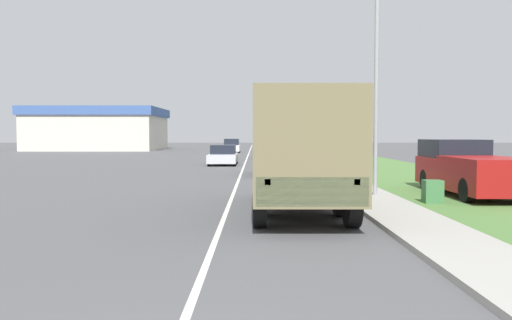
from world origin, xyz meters
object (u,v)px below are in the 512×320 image
object	(u,v)px
car_third_ahead	(266,151)
pickup_truck	(470,169)
car_fourth_ahead	(233,146)
lamp_post	(371,71)
military_truck	(299,149)
car_nearest_ahead	(274,161)
car_second_ahead	(224,156)

from	to	relation	value
car_third_ahead	pickup_truck	distance (m)	27.29
car_fourth_ahead	lamp_post	xyz separation A→B (m)	(6.60, -42.44, 3.44)
military_truck	car_fourth_ahead	distance (m)	45.71
car_nearest_ahead	car_second_ahead	distance (m)	9.20
lamp_post	military_truck	bearing A→B (deg)	-130.05
military_truck	car_third_ahead	world-z (taller)	military_truck
car_second_ahead	car_third_ahead	world-z (taller)	car_third_ahead
car_second_ahead	pickup_truck	bearing A→B (deg)	-61.34
lamp_post	pickup_truck	bearing A→B (deg)	13.74
military_truck	lamp_post	bearing A→B (deg)	49.95
military_truck	car_third_ahead	bearing A→B (deg)	90.59
car_nearest_ahead	lamp_post	bearing A→B (deg)	-74.16
car_nearest_ahead	car_third_ahead	bearing A→B (deg)	90.22
car_second_ahead	pickup_truck	size ratio (longest dim) A/B	0.86
military_truck	pickup_truck	size ratio (longest dim) A/B	1.30
pickup_truck	lamp_post	distance (m)	4.98
military_truck	car_fourth_ahead	bearing A→B (deg)	95.03
pickup_truck	car_nearest_ahead	bearing A→B (deg)	125.56
car_third_ahead	pickup_truck	bearing A→B (deg)	-76.05
military_truck	car_nearest_ahead	world-z (taller)	military_truck
car_fourth_ahead	lamp_post	bearing A→B (deg)	-81.16
military_truck	pickup_truck	xyz separation A→B (m)	(6.27, 3.99, -0.81)
lamp_post	car_fourth_ahead	bearing A→B (deg)	98.84
car_fourth_ahead	pickup_truck	size ratio (longest dim) A/B	0.80
pickup_truck	car_third_ahead	bearing A→B (deg)	103.95
car_second_ahead	car_fourth_ahead	bearing A→B (deg)	91.38
car_second_ahead	car_third_ahead	size ratio (longest dim) A/B	1.04
car_second_ahead	car_third_ahead	distance (m)	9.28
car_third_ahead	car_fourth_ahead	distance (m)	15.50
car_nearest_ahead	car_third_ahead	distance (m)	17.37
military_truck	car_third_ahead	distance (m)	30.49
car_nearest_ahead	car_third_ahead	size ratio (longest dim) A/B	1.00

